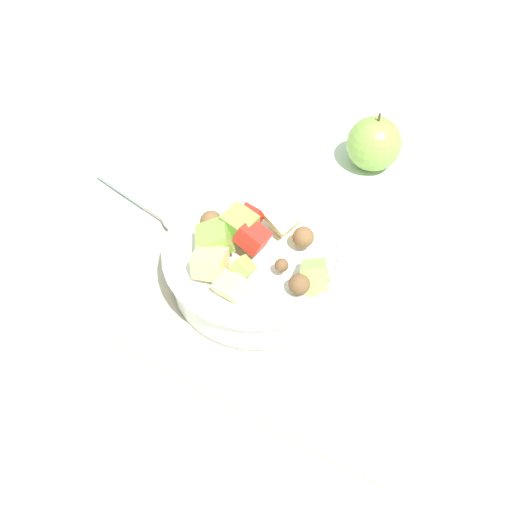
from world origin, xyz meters
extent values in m
plane|color=silver|center=(0.00, 0.00, 0.00)|extent=(2.40, 2.40, 0.00)
cube|color=#BCB299|center=(0.00, 0.00, 0.00)|extent=(0.45, 0.32, 0.01)
cylinder|color=white|center=(-0.02, 0.01, 0.03)|extent=(0.21, 0.21, 0.06)
torus|color=white|center=(-0.02, 0.01, 0.06)|extent=(0.23, 0.23, 0.02)
sphere|color=brown|center=(0.06, -0.03, 0.08)|extent=(0.04, 0.04, 0.03)
cube|color=red|center=(-0.02, 0.00, 0.09)|extent=(0.04, 0.04, 0.04)
cube|color=#E5D684|center=(-0.05, -0.05, 0.08)|extent=(0.05, 0.05, 0.04)
cube|color=#9EC656|center=(-0.01, -0.04, 0.09)|extent=(0.03, 0.03, 0.03)
sphere|color=brown|center=(-0.08, 0.00, 0.09)|extent=(0.03, 0.04, 0.04)
cube|color=#8CB74C|center=(-0.04, 0.01, 0.10)|extent=(0.04, 0.04, 0.03)
cube|color=beige|center=(-0.01, -0.06, 0.07)|extent=(0.04, 0.04, 0.04)
cube|color=red|center=(-0.04, 0.03, 0.08)|extent=(0.03, 0.03, 0.03)
sphere|color=brown|center=(0.03, -0.01, 0.08)|extent=(0.02, 0.02, 0.02)
cube|color=#8CB74C|center=(-0.06, -0.02, 0.09)|extent=(0.06, 0.06, 0.04)
sphere|color=brown|center=(0.03, 0.04, 0.08)|extent=(0.04, 0.04, 0.03)
cube|color=#A3CC6B|center=(0.07, -0.01, 0.07)|extent=(0.05, 0.04, 0.05)
cube|color=#E5D684|center=(-0.01, 0.05, 0.08)|extent=(0.05, 0.05, 0.05)
ellipsoid|color=#B7B7BC|center=(-0.16, 0.03, 0.01)|extent=(0.06, 0.05, 0.01)
cube|color=#B7B7BC|center=(-0.25, 0.05, 0.01)|extent=(0.15, 0.05, 0.01)
sphere|color=#8CB74C|center=(0.02, 0.30, 0.04)|extent=(0.08, 0.08, 0.08)
cylinder|color=brown|center=(0.02, 0.30, 0.09)|extent=(0.00, 0.00, 0.01)
camera|label=1|loc=(0.20, -0.37, 0.56)|focal=38.54mm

